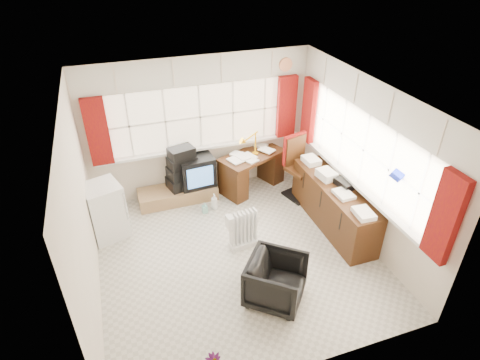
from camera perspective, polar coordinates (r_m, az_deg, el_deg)
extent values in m
plane|color=beige|center=(6.21, -0.45, -10.50)|extent=(4.00, 4.00, 0.00)
plane|color=beige|center=(7.14, -5.66, 7.51)|extent=(4.00, 0.00, 4.00)
plane|color=beige|center=(4.03, 8.91, -15.50)|extent=(4.00, 0.00, 4.00)
plane|color=beige|center=(5.27, -21.65, -4.53)|extent=(0.00, 4.00, 4.00)
plane|color=beige|center=(6.27, 17.11, 2.49)|extent=(0.00, 4.00, 4.00)
plane|color=white|center=(4.87, -0.58, 11.68)|extent=(4.00, 4.00, 0.00)
plane|color=#FFEAC9|center=(7.04, -5.71, 8.93)|extent=(3.60, 0.00, 3.60)
cube|color=white|center=(7.25, -5.39, 4.59)|extent=(3.70, 0.12, 0.05)
cube|color=white|center=(6.88, -15.49, 7.35)|extent=(0.03, 0.02, 1.10)
cube|color=white|center=(6.93, -10.54, 8.16)|extent=(0.03, 0.02, 1.10)
cube|color=white|center=(7.03, -5.69, 8.90)|extent=(0.03, 0.02, 1.10)
cube|color=white|center=(7.18, -0.98, 9.55)|extent=(0.03, 0.02, 1.10)
cube|color=white|center=(7.37, 3.53, 10.12)|extent=(0.03, 0.02, 1.10)
plane|color=#FFEAC9|center=(6.17, 17.25, 4.08)|extent=(0.00, 3.60, 3.60)
cube|color=white|center=(6.43, 16.14, -0.53)|extent=(0.12, 3.70, 0.05)
cube|color=white|center=(5.39, 24.17, -1.76)|extent=(0.02, 0.03, 1.10)
cube|color=white|center=(5.76, 20.44, 1.35)|extent=(0.02, 0.03, 1.10)
cube|color=white|center=(6.16, 17.17, 4.07)|extent=(0.02, 0.03, 1.10)
cube|color=white|center=(6.60, 14.30, 6.43)|extent=(0.02, 0.03, 1.10)
cube|color=white|center=(7.06, 11.78, 8.47)|extent=(0.02, 0.03, 1.10)
cube|color=maroon|center=(6.82, -19.60, 6.42)|extent=(0.35, 0.10, 1.15)
cube|color=maroon|center=(7.46, 6.63, 10.29)|extent=(0.35, 0.10, 1.15)
cube|color=maroon|center=(7.34, 9.78, 9.67)|extent=(0.10, 0.35, 1.15)
cube|color=maroon|center=(5.06, 27.14, -4.81)|extent=(0.10, 0.35, 1.15)
cube|color=beige|center=(6.75, -6.03, 15.12)|extent=(3.95, 0.08, 0.48)
cube|color=beige|center=(5.84, 18.34, 10.98)|extent=(0.08, 3.95, 0.48)
cube|color=#452210|center=(7.36, 1.75, 3.45)|extent=(1.36, 1.03, 0.06)
cube|color=#452210|center=(7.26, -0.98, -0.18)|extent=(0.47, 0.61, 0.65)
cube|color=#452210|center=(7.82, 4.20, 2.28)|extent=(0.47, 0.61, 0.65)
cube|color=white|center=(7.34, 1.76, 3.71)|extent=(0.30, 0.34, 0.02)
cube|color=white|center=(7.34, 1.76, 3.74)|extent=(0.30, 0.34, 0.02)
cube|color=white|center=(7.33, 1.76, 3.77)|extent=(0.30, 0.34, 0.02)
cube|color=white|center=(7.33, 1.76, 3.79)|extent=(0.30, 0.34, 0.02)
cube|color=white|center=(7.33, 1.76, 3.82)|extent=(0.30, 0.34, 0.02)
cube|color=white|center=(7.33, 1.76, 3.85)|extent=(0.30, 0.34, 0.02)
cube|color=white|center=(7.33, 1.76, 3.88)|extent=(0.30, 0.34, 0.02)
cylinder|color=#F6B40A|center=(7.37, 2.18, 3.84)|extent=(0.11, 0.11, 0.02)
cylinder|color=#F6B40A|center=(7.27, 2.21, 5.28)|extent=(0.03, 0.03, 0.42)
cone|color=#F6B40A|center=(7.20, 2.24, 6.45)|extent=(0.18, 0.15, 0.17)
cube|color=black|center=(7.52, 8.45, -2.06)|extent=(0.60, 0.60, 0.04)
cylinder|color=silver|center=(7.38, 8.61, -0.40)|extent=(0.06, 0.06, 0.56)
cube|color=#452210|center=(7.23, 8.78, 1.47)|extent=(0.58, 0.57, 0.06)
cube|color=#452210|center=(7.24, 7.71, 4.32)|extent=(0.43, 0.17, 0.54)
cube|color=maroon|center=(7.23, 7.72, 4.47)|extent=(0.47, 0.19, 0.56)
imported|color=black|center=(5.38, 5.14, -14.07)|extent=(1.01, 1.01, 0.66)
cube|color=white|center=(6.32, 0.47, -9.02)|extent=(0.45, 0.23, 0.09)
cube|color=white|center=(6.05, -1.17, -7.26)|extent=(0.04, 0.13, 0.56)
cube|color=white|center=(6.07, -0.61, -7.09)|extent=(0.04, 0.13, 0.56)
cube|color=white|center=(6.09, -0.06, -6.91)|extent=(0.04, 0.13, 0.56)
cube|color=white|center=(6.11, 0.48, -6.74)|extent=(0.04, 0.13, 0.56)
cube|color=white|center=(6.14, 1.02, -6.57)|extent=(0.04, 0.13, 0.56)
cube|color=white|center=(6.16, 1.56, -6.40)|extent=(0.04, 0.13, 0.56)
cube|color=white|center=(6.19, 2.09, -6.23)|extent=(0.04, 0.13, 0.56)
cube|color=#452210|center=(6.73, 13.11, -3.53)|extent=(0.50, 2.00, 0.75)
cube|color=white|center=(5.95, 17.21, -4.45)|extent=(0.24, 0.32, 0.10)
cube|color=white|center=(6.30, 14.55, -1.76)|extent=(0.24, 0.32, 0.10)
cube|color=white|center=(6.67, 12.19, 0.64)|extent=(0.24, 0.32, 0.10)
cube|color=white|center=(7.06, 10.08, 2.78)|extent=(0.24, 0.32, 0.10)
cube|color=black|center=(6.53, 14.82, -0.44)|extent=(0.30, 0.35, 0.11)
cube|color=#A77F53|center=(7.35, -8.82, -1.99)|extent=(1.40, 0.50, 0.25)
cube|color=black|center=(7.26, -6.39, 1.48)|extent=(0.65, 0.60, 0.56)
cube|color=#5291E9|center=(7.02, -5.66, 0.38)|extent=(0.47, 0.06, 0.38)
cube|color=black|center=(7.28, -7.99, -0.14)|extent=(0.64, 0.49, 0.21)
cube|color=black|center=(7.18, -8.11, 1.24)|extent=(0.59, 0.46, 0.20)
cube|color=black|center=(7.08, -8.23, 2.59)|extent=(0.54, 0.43, 0.19)
cube|color=black|center=(6.99, -8.34, 3.90)|extent=(0.49, 0.40, 0.18)
cube|color=white|center=(6.63, -18.67, -4.16)|extent=(0.68, 0.68, 0.92)
cube|color=silver|center=(6.39, -15.97, -3.63)|extent=(0.03, 0.03, 0.49)
imported|color=silver|center=(7.04, -3.68, -3.07)|extent=(0.12, 0.12, 0.31)
imported|color=#89CCBB|center=(6.99, -5.03, -3.96)|extent=(0.09, 0.09, 0.20)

